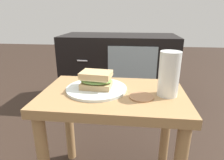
# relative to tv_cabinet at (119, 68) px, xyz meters

# --- Properties ---
(side_table) EXTENTS (0.56, 0.36, 0.46)m
(side_table) POSITION_rel_tv_cabinet_xyz_m (0.05, -0.95, 0.08)
(side_table) COLOR #A37A4C
(side_table) RESTS_ON ground
(tv_cabinet) EXTENTS (0.96, 0.46, 0.58)m
(tv_cabinet) POSITION_rel_tv_cabinet_xyz_m (0.00, 0.00, 0.00)
(tv_cabinet) COLOR black
(tv_cabinet) RESTS_ON ground
(plate) EXTENTS (0.24, 0.24, 0.01)m
(plate) POSITION_rel_tv_cabinet_xyz_m (-0.02, -0.93, 0.17)
(plate) COLOR silver
(plate) RESTS_ON side_table
(sandwich_front) EXTENTS (0.13, 0.10, 0.07)m
(sandwich_front) POSITION_rel_tv_cabinet_xyz_m (-0.02, -0.93, 0.21)
(sandwich_front) COLOR tan
(sandwich_front) RESTS_ON plate
(beer_glass) EXTENTS (0.08, 0.08, 0.17)m
(beer_glass) POSITION_rel_tv_cabinet_xyz_m (0.26, -0.95, 0.25)
(beer_glass) COLOR silver
(beer_glass) RESTS_ON side_table
(coaster) EXTENTS (0.09, 0.09, 0.01)m
(coaster) POSITION_rel_tv_cabinet_xyz_m (0.16, -0.99, 0.17)
(coaster) COLOR #996B47
(coaster) RESTS_ON side_table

